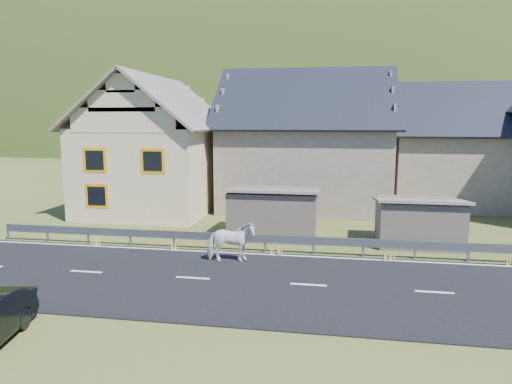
# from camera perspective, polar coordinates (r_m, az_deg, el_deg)

# --- Properties ---
(ground) EXTENTS (160.00, 160.00, 0.00)m
(ground) POSITION_cam_1_polar(r_m,az_deg,el_deg) (15.59, 6.56, -11.59)
(ground) COLOR #333E1A
(ground) RESTS_ON ground
(road) EXTENTS (60.00, 7.00, 0.04)m
(road) POSITION_cam_1_polar(r_m,az_deg,el_deg) (15.58, 6.56, -11.52)
(road) COLOR black
(road) RESTS_ON ground
(lane_markings) EXTENTS (60.00, 6.60, 0.01)m
(lane_markings) POSITION_cam_1_polar(r_m,az_deg,el_deg) (15.57, 6.56, -11.43)
(lane_markings) COLOR silver
(lane_markings) RESTS_ON road
(guardrail) EXTENTS (28.10, 0.09, 0.75)m
(guardrail) POSITION_cam_1_polar(r_m,az_deg,el_deg) (18.93, 7.19, -6.11)
(guardrail) COLOR #93969B
(guardrail) RESTS_ON ground
(shed_left) EXTENTS (4.30, 3.30, 2.40)m
(shed_left) POSITION_cam_1_polar(r_m,az_deg,el_deg) (21.70, 2.25, -2.64)
(shed_left) COLOR brown
(shed_left) RESTS_ON ground
(shed_right) EXTENTS (3.80, 2.90, 2.20)m
(shed_right) POSITION_cam_1_polar(r_m,az_deg,el_deg) (21.41, 19.63, -3.60)
(shed_right) COLOR brown
(shed_right) RESTS_ON ground
(house_cream) EXTENTS (7.80, 9.80, 8.30)m
(house_cream) POSITION_cam_1_polar(r_m,az_deg,el_deg) (28.68, -12.42, 6.53)
(house_cream) COLOR beige
(house_cream) RESTS_ON ground
(house_stone_a) EXTENTS (10.80, 9.80, 8.90)m
(house_stone_a) POSITION_cam_1_polar(r_m,az_deg,el_deg) (29.65, 6.34, 7.29)
(house_stone_a) COLOR gray
(house_stone_a) RESTS_ON ground
(house_stone_b) EXTENTS (9.80, 8.80, 8.10)m
(house_stone_b) POSITION_cam_1_polar(r_m,az_deg,el_deg) (32.69, 24.42, 6.00)
(house_stone_b) COLOR gray
(house_stone_b) RESTS_ON ground
(mountain) EXTENTS (440.00, 280.00, 260.00)m
(mountain) POSITION_cam_1_polar(r_m,az_deg,el_deg) (196.30, 10.74, 1.30)
(mountain) COLOR #24340E
(mountain) RESTS_ON ground
(conifer_patch) EXTENTS (76.00, 50.00, 28.00)m
(conifer_patch) POSITION_cam_1_polar(r_m,az_deg,el_deg) (136.47, -14.70, 8.85)
(conifer_patch) COLOR black
(conifer_patch) RESTS_ON ground
(horse) EXTENTS (1.19, 2.00, 1.58)m
(horse) POSITION_cam_1_polar(r_m,az_deg,el_deg) (17.67, -3.20, -6.23)
(horse) COLOR silver
(horse) RESTS_ON road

